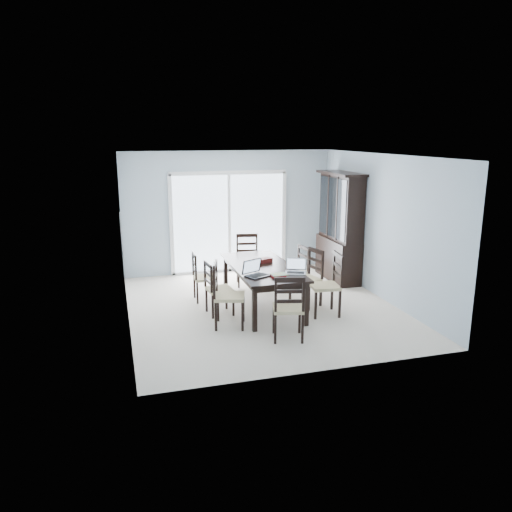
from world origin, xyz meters
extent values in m
plane|color=silver|center=(0.00, 0.00, 0.00)|extent=(5.00, 5.00, 0.00)
plane|color=white|center=(0.00, 0.00, 2.60)|extent=(5.00, 5.00, 0.00)
cube|color=#A3B6C3|center=(0.00, 2.50, 1.30)|extent=(4.50, 0.02, 2.60)
cube|color=#A3B6C3|center=(-2.25, 0.00, 1.30)|extent=(0.02, 5.00, 2.60)
cube|color=#A3B6C3|center=(2.25, 0.00, 1.30)|extent=(0.02, 5.00, 2.60)
cube|color=gray|center=(0.00, 3.50, -0.05)|extent=(4.50, 2.00, 0.10)
cube|color=#99999E|center=(0.00, 4.50, 0.55)|extent=(4.50, 0.06, 1.10)
cube|color=black|center=(0.00, 0.00, 0.73)|extent=(1.00, 2.20, 0.04)
cube|color=black|center=(0.00, 0.00, 0.67)|extent=(0.88, 2.08, 0.10)
cube|color=black|center=(-0.42, -1.00, 0.34)|extent=(0.07, 0.07, 0.69)
cube|color=black|center=(0.42, -1.00, 0.34)|extent=(0.07, 0.07, 0.69)
cube|color=black|center=(-0.42, 1.00, 0.34)|extent=(0.07, 0.07, 0.69)
cube|color=black|center=(0.42, 1.00, 0.34)|extent=(0.07, 0.07, 0.69)
cube|color=black|center=(2.01, 1.25, 0.42)|extent=(0.45, 1.30, 0.85)
cube|color=black|center=(2.04, 1.25, 1.50)|extent=(0.38, 1.30, 1.30)
cube|color=black|center=(2.01, 1.25, 2.17)|extent=(0.50, 1.38, 0.05)
cube|color=black|center=(1.84, 0.83, 1.50)|extent=(0.02, 0.36, 1.18)
cube|color=black|center=(1.84, 1.25, 1.50)|extent=(0.02, 0.36, 1.18)
cube|color=black|center=(1.84, 1.67, 1.50)|extent=(0.02, 0.36, 1.18)
cube|color=silver|center=(0.00, 2.48, 1.05)|extent=(2.40, 0.02, 2.10)
cube|color=white|center=(0.00, 2.46, 2.14)|extent=(2.52, 0.05, 0.08)
cube|color=white|center=(0.00, 2.46, 1.05)|extent=(0.06, 0.05, 2.10)
cube|color=white|center=(0.00, 2.46, 0.03)|extent=(2.52, 0.05, 0.05)
cube|color=black|center=(-0.87, -0.43, 0.23)|extent=(0.05, 0.05, 0.46)
cube|color=black|center=(-0.98, -0.82, 0.23)|extent=(0.05, 0.05, 0.46)
cube|color=black|center=(-0.48, -0.55, 0.23)|extent=(0.05, 0.05, 0.46)
cube|color=black|center=(-0.59, -0.94, 0.23)|extent=(0.05, 0.05, 0.46)
cube|color=tan|center=(-0.73, -0.69, 0.49)|extent=(0.56, 0.56, 0.05)
cube|color=black|center=(-0.97, 0.06, 0.20)|extent=(0.04, 0.04, 0.40)
cube|color=black|center=(-0.93, -0.30, 0.20)|extent=(0.04, 0.04, 0.40)
cube|color=black|center=(-0.61, 0.09, 0.20)|extent=(0.04, 0.04, 0.40)
cube|color=black|center=(-0.58, -0.26, 0.20)|extent=(0.04, 0.04, 0.40)
cube|color=tan|center=(-0.77, -0.10, 0.42)|extent=(0.43, 0.43, 0.05)
cube|color=black|center=(-1.04, 0.85, 0.20)|extent=(0.03, 0.03, 0.39)
cube|color=black|center=(-1.05, 0.50, 0.20)|extent=(0.03, 0.03, 0.39)
cube|color=black|center=(-0.69, 0.84, 0.20)|extent=(0.03, 0.03, 0.39)
cube|color=black|center=(-0.70, 0.49, 0.20)|extent=(0.03, 0.03, 0.39)
cube|color=tan|center=(-0.87, 0.67, 0.42)|extent=(0.39, 0.39, 0.05)
cube|color=black|center=(1.08, -0.83, 0.23)|extent=(0.04, 0.04, 0.46)
cube|color=black|center=(1.12, -0.42, 0.23)|extent=(0.04, 0.04, 0.46)
cube|color=black|center=(0.67, -0.78, 0.23)|extent=(0.04, 0.04, 0.46)
cube|color=black|center=(0.72, -0.38, 0.23)|extent=(0.04, 0.04, 0.46)
cube|color=tan|center=(0.90, -0.60, 0.49)|extent=(0.50, 0.50, 0.05)
cube|color=black|center=(1.01, -0.21, 0.22)|extent=(0.04, 0.04, 0.44)
cube|color=black|center=(0.92, 0.17, 0.22)|extent=(0.04, 0.04, 0.44)
cube|color=black|center=(0.63, -0.30, 0.22)|extent=(0.04, 0.04, 0.44)
cube|color=black|center=(0.54, 0.07, 0.22)|extent=(0.04, 0.04, 0.44)
cube|color=tan|center=(0.77, -0.07, 0.46)|extent=(0.52, 0.52, 0.05)
cube|color=black|center=(1.01, 0.45, 0.20)|extent=(0.04, 0.04, 0.40)
cube|color=black|center=(0.95, 0.80, 0.20)|extent=(0.04, 0.04, 0.40)
cube|color=black|center=(0.66, 0.40, 0.20)|extent=(0.04, 0.04, 0.40)
cube|color=black|center=(0.61, 0.74, 0.20)|extent=(0.04, 0.04, 0.40)
cube|color=tan|center=(0.81, 0.60, 0.42)|extent=(0.44, 0.44, 0.05)
cube|color=black|center=(-0.26, -1.53, 0.22)|extent=(0.04, 0.04, 0.44)
cube|color=black|center=(0.11, -1.63, 0.22)|extent=(0.04, 0.04, 0.44)
cube|color=black|center=(-0.16, -1.15, 0.22)|extent=(0.04, 0.04, 0.44)
cube|color=black|center=(0.21, -1.25, 0.22)|extent=(0.04, 0.04, 0.44)
cube|color=tan|center=(-0.02, -1.39, 0.47)|extent=(0.53, 0.53, 0.05)
cube|color=black|center=(0.34, 1.53, 0.22)|extent=(0.04, 0.04, 0.44)
cube|color=black|center=(-0.04, 1.60, 0.22)|extent=(0.04, 0.04, 0.44)
cube|color=black|center=(0.27, 1.14, 0.22)|extent=(0.04, 0.04, 0.44)
cube|color=black|center=(-0.11, 1.21, 0.22)|extent=(0.04, 0.04, 0.44)
cube|color=tan|center=(0.12, 1.37, 0.47)|extent=(0.50, 0.50, 0.05)
cube|color=black|center=(-0.25, -0.60, 0.76)|extent=(0.45, 0.39, 0.02)
cube|color=silver|center=(-0.25, -0.60, 0.89)|extent=(0.31, 0.18, 0.20)
cube|color=silver|center=(0.38, -0.61, 0.76)|extent=(0.40, 0.35, 0.02)
cube|color=silver|center=(0.38, -0.61, 0.88)|extent=(0.29, 0.15, 0.18)
cube|color=maroon|center=(0.05, -0.70, 0.76)|extent=(0.24, 0.19, 0.03)
cube|color=gold|center=(0.06, -0.70, 0.79)|extent=(0.25, 0.20, 0.01)
cube|color=black|center=(0.07, -0.95, 0.76)|extent=(0.12, 0.09, 0.01)
cube|color=#521210|center=(0.08, 0.19, 0.79)|extent=(0.34, 0.24, 0.08)
cube|color=brown|center=(-0.45, 3.43, 0.46)|extent=(1.90, 1.70, 0.91)
cube|color=gray|center=(-0.45, 3.43, 0.94)|extent=(1.95, 1.76, 0.06)
camera|label=1|loc=(-2.37, -7.86, 2.94)|focal=35.00mm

